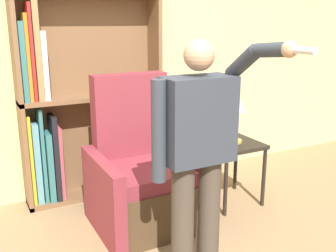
# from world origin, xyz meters

# --- Properties ---
(wall_back) EXTENTS (8.00, 0.06, 2.80)m
(wall_back) POSITION_xyz_m (0.00, 2.03, 1.40)
(wall_back) COLOR #DBCC84
(wall_back) RESTS_ON ground_plane
(bookcase) EXTENTS (1.37, 0.28, 2.00)m
(bookcase) POSITION_xyz_m (-0.29, 1.87, 0.94)
(bookcase) COLOR brown
(bookcase) RESTS_ON ground_plane
(armchair) EXTENTS (0.86, 0.82, 1.27)m
(armchair) POSITION_xyz_m (0.07, 1.11, 0.39)
(armchair) COLOR #4C3823
(armchair) RESTS_ON ground_plane
(person_standing) EXTENTS (0.60, 0.78, 1.62)m
(person_standing) POSITION_xyz_m (0.08, 0.22, 0.92)
(person_standing) COLOR #473D33
(person_standing) RESTS_ON ground_plane
(side_table) EXTENTS (0.49, 0.49, 0.60)m
(side_table) POSITION_xyz_m (0.99, 1.08, 0.51)
(side_table) COLOR black
(side_table) RESTS_ON ground_plane
(table_lamp) EXTENTS (0.23, 0.23, 0.51)m
(table_lamp) POSITION_xyz_m (0.99, 1.08, 0.97)
(table_lamp) COLOR gold
(table_lamp) RESTS_ON side_table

